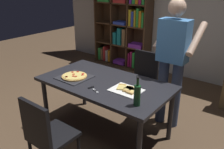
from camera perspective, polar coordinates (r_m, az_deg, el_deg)
The scene contains 11 objects.
ground_plane at distance 3.38m, azimuth -1.60°, elevation -13.45°, with size 12.00×12.00×0.00m, color brown.
back_wall at distance 5.06m, azimuth 17.80°, elevation 14.75°, with size 6.40×0.10×2.80m, color silver.
dining_table at distance 3.03m, azimuth -1.73°, elevation -3.00°, with size 1.68×0.92×0.75m.
chair_near_camera at distance 2.56m, azimuth -15.60°, elevation -13.44°, with size 0.42×0.42×0.90m.
chair_far_side at distance 3.82m, azimuth 7.32°, elevation -0.43°, with size 0.42×0.42×0.90m.
bookshelf at distance 5.56m, azimuth 3.09°, elevation 11.24°, with size 1.40×0.35×1.95m.
person_serving_pizza at distance 3.23m, azimuth 14.39°, elevation 4.01°, with size 0.55×0.54×1.75m.
pepperoni_pizza_on_tray at distance 3.16m, azimuth -9.04°, elevation -0.48°, with size 0.39×0.39×0.04m.
pizza_slices_on_towel at distance 2.77m, azimuth 3.71°, elevation -3.64°, with size 0.36×0.28×0.03m.
wine_bottle at distance 2.42m, azimuth 6.08°, elevation -4.89°, with size 0.07×0.07×0.32m.
kitchen_scissors at distance 2.81m, azimuth -4.69°, elevation -3.40°, with size 0.20×0.12×0.01m.
Camera 1 is at (1.75, -2.12, 1.97)m, focal length 37.97 mm.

